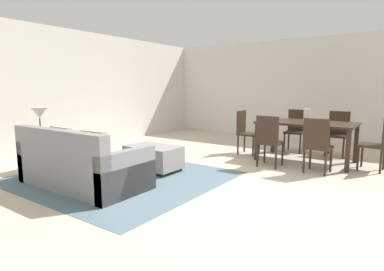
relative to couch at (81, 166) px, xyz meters
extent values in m
plane|color=beige|center=(1.85, 1.06, -0.29)|extent=(10.80, 10.80, 0.00)
cube|color=silver|center=(1.85, 6.06, 1.06)|extent=(9.00, 0.12, 2.70)
cube|color=silver|center=(-2.65, 1.56, 1.06)|extent=(0.12, 11.00, 2.70)
cube|color=slate|center=(0.14, 0.64, -0.29)|extent=(3.00, 2.80, 0.01)
cube|color=gray|center=(0.00, 0.05, -0.08)|extent=(1.92, 0.94, 0.42)
cube|color=gray|center=(0.00, -0.34, 0.35)|extent=(1.92, 0.16, 0.44)
cube|color=gray|center=(-0.89, 0.05, 0.02)|extent=(0.14, 0.94, 0.62)
cube|color=gray|center=(0.89, 0.05, 0.02)|extent=(0.14, 0.94, 0.62)
cube|color=beige|center=(-0.37, -0.05, 0.34)|extent=(0.42, 0.13, 0.42)
cube|color=tan|center=(0.37, -0.05, 0.34)|extent=(0.42, 0.14, 0.42)
cube|color=gray|center=(0.28, 1.24, -0.05)|extent=(0.91, 0.57, 0.37)
cylinder|color=#332319|center=(-0.13, 1.47, -0.26)|extent=(0.05, 0.05, 0.06)
cylinder|color=#332319|center=(0.68, 1.47, -0.26)|extent=(0.05, 0.05, 0.06)
cylinder|color=#332319|center=(-0.13, 1.00, -0.26)|extent=(0.05, 0.05, 0.06)
cylinder|color=#332319|center=(0.68, 1.00, -0.26)|extent=(0.05, 0.05, 0.06)
cube|color=olive|center=(-1.26, 0.14, 0.25)|extent=(0.40, 0.40, 0.03)
cylinder|color=olive|center=(-1.43, 0.31, -0.03)|extent=(0.04, 0.04, 0.53)
cylinder|color=olive|center=(-1.09, 0.31, -0.03)|extent=(0.04, 0.04, 0.53)
cylinder|color=olive|center=(-1.43, -0.03, -0.03)|extent=(0.04, 0.04, 0.53)
cylinder|color=olive|center=(-1.09, -0.03, -0.03)|extent=(0.04, 0.04, 0.53)
cylinder|color=brown|center=(-1.26, 0.14, 0.28)|extent=(0.16, 0.16, 0.02)
cylinder|color=brown|center=(-1.26, 0.14, 0.45)|extent=(0.02, 0.02, 0.32)
cone|color=silver|center=(-1.26, 0.14, 0.70)|extent=(0.26, 0.26, 0.18)
cube|color=#332319|center=(2.19, 3.44, 0.45)|extent=(1.74, 0.98, 0.04)
cube|color=#332319|center=(1.38, 3.88, 0.07)|extent=(0.07, 0.07, 0.72)
cube|color=#332319|center=(3.00, 3.88, 0.07)|extent=(0.07, 0.07, 0.72)
cube|color=#332319|center=(1.38, 3.01, 0.07)|extent=(0.07, 0.07, 0.72)
cube|color=#332319|center=(3.00, 3.01, 0.07)|extent=(0.07, 0.07, 0.72)
cube|color=#332319|center=(1.78, 2.68, 0.14)|extent=(0.40, 0.40, 0.04)
cube|color=#332319|center=(1.79, 2.50, 0.39)|extent=(0.40, 0.04, 0.47)
cylinder|color=#332319|center=(1.61, 2.85, -0.09)|extent=(0.04, 0.04, 0.41)
cylinder|color=#332319|center=(1.95, 2.85, -0.09)|extent=(0.04, 0.04, 0.41)
cylinder|color=#332319|center=(1.62, 2.51, -0.09)|extent=(0.04, 0.04, 0.41)
cylinder|color=#332319|center=(1.96, 2.51, -0.09)|extent=(0.04, 0.04, 0.41)
cube|color=#332319|center=(2.60, 2.71, 0.14)|extent=(0.41, 0.41, 0.04)
cube|color=#332319|center=(2.59, 2.53, 0.39)|extent=(0.40, 0.05, 0.47)
cylinder|color=#332319|center=(2.43, 2.88, -0.09)|extent=(0.04, 0.04, 0.41)
cylinder|color=#332319|center=(2.77, 2.87, -0.09)|extent=(0.04, 0.04, 0.41)
cylinder|color=#332319|center=(2.42, 2.54, -0.09)|extent=(0.04, 0.04, 0.41)
cylinder|color=#332319|center=(2.76, 2.53, -0.09)|extent=(0.04, 0.04, 0.41)
cube|color=#332319|center=(1.73, 4.24, 0.14)|extent=(0.42, 0.42, 0.04)
cube|color=#332319|center=(1.72, 4.42, 0.39)|extent=(0.40, 0.06, 0.47)
cylinder|color=#332319|center=(1.91, 4.08, -0.09)|extent=(0.04, 0.04, 0.41)
cylinder|color=#332319|center=(1.57, 4.06, -0.09)|extent=(0.04, 0.04, 0.41)
cylinder|color=#332319|center=(1.89, 4.41, -0.09)|extent=(0.04, 0.04, 0.41)
cylinder|color=#332319|center=(1.55, 4.40, -0.09)|extent=(0.04, 0.04, 0.41)
cube|color=#332319|center=(2.59, 4.24, 0.14)|extent=(0.40, 0.40, 0.04)
cube|color=#332319|center=(2.59, 4.42, 0.39)|extent=(0.40, 0.04, 0.47)
cylinder|color=#332319|center=(2.76, 4.07, -0.09)|extent=(0.04, 0.04, 0.41)
cylinder|color=#332319|center=(2.42, 4.07, -0.09)|extent=(0.04, 0.04, 0.41)
cylinder|color=#332319|center=(2.76, 4.41, -0.09)|extent=(0.04, 0.04, 0.41)
cylinder|color=#332319|center=(2.42, 4.41, -0.09)|extent=(0.04, 0.04, 0.41)
cube|color=#332319|center=(3.31, 3.40, 0.14)|extent=(0.42, 0.42, 0.04)
cylinder|color=#332319|center=(3.13, 3.24, -0.09)|extent=(0.04, 0.04, 0.41)
cylinder|color=#332319|center=(3.15, 3.58, -0.09)|extent=(0.04, 0.04, 0.41)
cylinder|color=#332319|center=(3.47, 3.23, -0.09)|extent=(0.04, 0.04, 0.41)
cylinder|color=#332319|center=(3.49, 3.56, -0.09)|extent=(0.04, 0.04, 0.41)
cube|color=#332319|center=(1.02, 3.42, 0.14)|extent=(0.42, 0.42, 0.04)
cube|color=#332319|center=(0.84, 3.42, 0.39)|extent=(0.06, 0.40, 0.47)
cylinder|color=#332319|center=(1.18, 3.60, -0.09)|extent=(0.04, 0.04, 0.41)
cylinder|color=#332319|center=(1.19, 3.26, -0.09)|extent=(0.04, 0.04, 0.41)
cylinder|color=#332319|center=(0.84, 3.59, -0.09)|extent=(0.04, 0.04, 0.41)
cylinder|color=#332319|center=(0.85, 3.25, -0.09)|extent=(0.04, 0.04, 0.41)
cylinder|color=silver|center=(2.18, 3.46, 0.59)|extent=(0.12, 0.12, 0.25)
camera|label=1|loc=(3.85, -2.72, 1.12)|focal=29.77mm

